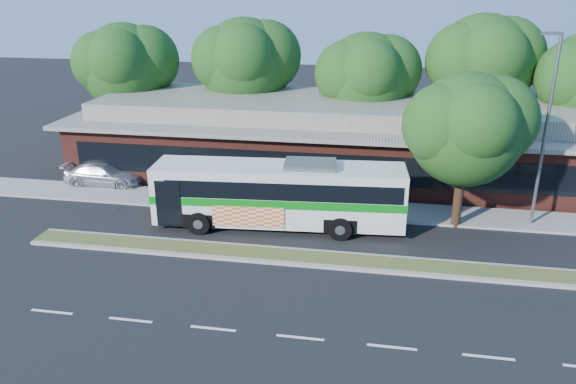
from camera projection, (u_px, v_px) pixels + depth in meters
The scene contains 13 objects.
ground at pixel (319, 267), 23.22m from camera, with size 120.00×120.00×0.00m, color black.
median_strip at pixel (320, 259), 23.75m from camera, with size 26.00×1.10×0.15m, color #485825.
sidewalk at pixel (334, 208), 29.10m from camera, with size 44.00×2.60×0.12m, color gray.
parking_lot at pixel (55, 169), 35.35m from camera, with size 14.00×12.00×0.01m, color black.
plaza_building at pixel (345, 137), 34.45m from camera, with size 33.20×11.20×4.45m.
lamp_post at pixel (546, 127), 25.48m from camera, with size 0.93×0.18×9.07m.
tree_bg_a at pixel (131, 65), 37.47m from camera, with size 6.47×5.80×8.63m.
tree_bg_b at pixel (251, 61), 37.01m from camera, with size 6.69×6.00×9.00m.
tree_bg_c at pixel (372, 75), 34.98m from camera, with size 6.24×5.60×8.26m.
tree_bg_d at pixel (489, 62), 34.49m from camera, with size 6.91×6.20×9.37m.
transit_bus at pixel (280, 190), 26.45m from camera, with size 11.97×3.43×3.32m.
sedan at pixel (104, 174), 32.36m from camera, with size 1.84×4.53×1.32m, color silver.
sidewalk_tree at pixel (475, 127), 25.47m from camera, with size 5.81×5.21×7.38m.
Camera 1 is at (2.31, -20.55, 11.07)m, focal length 35.00 mm.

